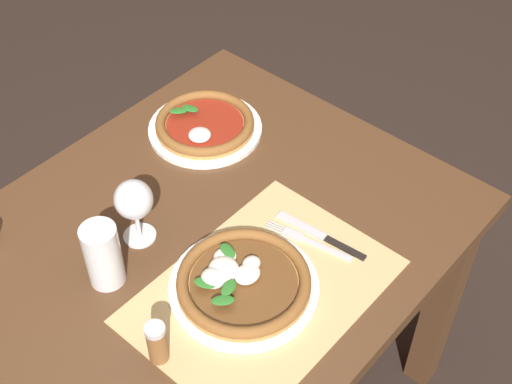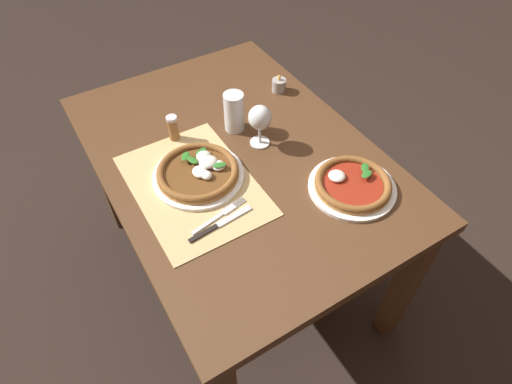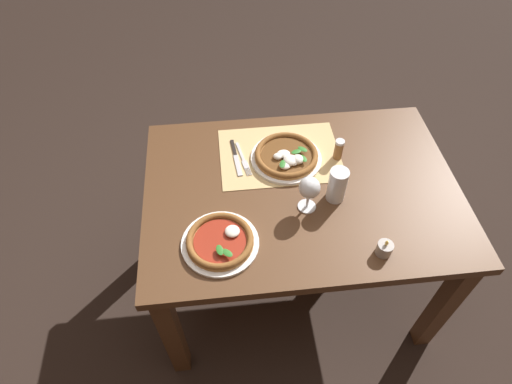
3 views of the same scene
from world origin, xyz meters
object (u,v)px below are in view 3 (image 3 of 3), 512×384
(wine_glass, at_px, (309,189))
(pepper_shaker, at_px, (339,150))
(pizza_near, at_px, (287,156))
(votive_candle, at_px, (384,249))
(pizza_far, at_px, (220,241))
(fork, at_px, (243,159))
(pint_glass, at_px, (337,186))
(knife, at_px, (236,157))

(wine_glass, relative_size, pepper_shaker, 1.60)
(pizza_near, bearing_deg, wine_glass, 98.21)
(votive_candle, distance_m, pepper_shaker, 0.48)
(pizza_far, relative_size, votive_candle, 3.86)
(wine_glass, relative_size, fork, 0.78)
(pint_glass, bearing_deg, pizza_near, -54.65)
(pint_glass, distance_m, pepper_shaker, 0.22)
(wine_glass, bearing_deg, votive_candle, 135.05)
(knife, bearing_deg, fork, 159.58)
(wine_glass, distance_m, fork, 0.37)
(pint_glass, relative_size, knife, 0.67)
(fork, bearing_deg, pepper_shaker, 175.33)
(pizza_far, distance_m, wine_glass, 0.37)
(pepper_shaker, bearing_deg, pizza_near, -2.58)
(wine_glass, bearing_deg, pizza_near, -81.79)
(pepper_shaker, bearing_deg, fork, -4.67)
(pizza_far, distance_m, pint_glass, 0.49)
(wine_glass, xyz_separation_m, knife, (0.25, -0.29, -0.10))
(fork, height_order, votive_candle, votive_candle)
(pizza_near, xyz_separation_m, pizza_far, (0.30, 0.39, -0.00))
(pizza_near, height_order, wine_glass, wine_glass)
(pizza_near, relative_size, votive_candle, 4.13)
(pizza_far, bearing_deg, pepper_shaker, -143.53)
(votive_candle, bearing_deg, wine_glass, -44.95)
(wine_glass, relative_size, votive_candle, 2.15)
(pizza_far, height_order, knife, pizza_far)
(pizza_far, height_order, wine_glass, wine_glass)
(fork, bearing_deg, votive_candle, 131.41)
(wine_glass, distance_m, pepper_shaker, 0.31)
(pint_glass, xyz_separation_m, pepper_shaker, (-0.06, -0.21, -0.02))
(knife, xyz_separation_m, pepper_shaker, (-0.42, 0.04, 0.04))
(pint_glass, height_order, knife, pint_glass)
(knife, distance_m, pepper_shaker, 0.43)
(pizza_near, bearing_deg, pizza_far, 52.53)
(wine_glass, xyz_separation_m, votive_candle, (-0.23, 0.23, -0.08))
(knife, relative_size, pepper_shaker, 2.22)
(knife, height_order, pepper_shaker, pepper_shaker)
(pizza_near, distance_m, pizza_far, 0.49)
(knife, bearing_deg, votive_candle, 132.60)
(pizza_near, relative_size, fork, 1.49)
(wine_glass, relative_size, knife, 0.72)
(pizza_far, xyz_separation_m, votive_candle, (-0.57, 0.10, 0.00))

